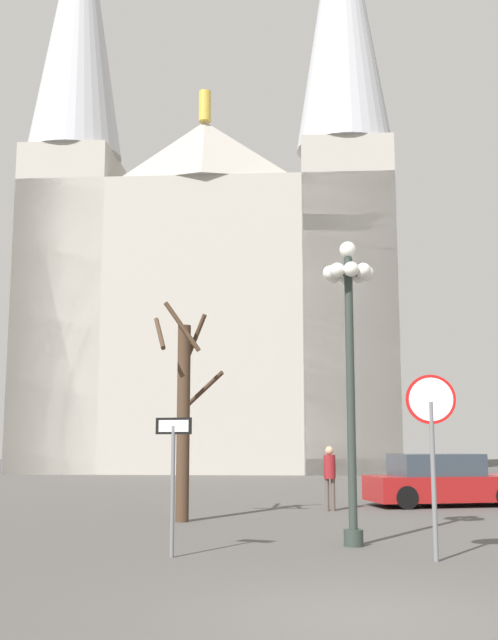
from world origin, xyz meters
name	(u,v)px	position (x,y,z in m)	size (l,w,h in m)	color
ground_plane	(364,618)	(0.00, 0.00, 0.00)	(120.00, 120.00, 0.00)	#514F4C
cathedral	(210,263)	(-2.52, 35.96, 12.22)	(22.01, 12.44, 37.32)	#ADA89E
stop_sign	(432,428)	(1.85, 3.81, 2.13)	(0.81, 0.18, 3.01)	slate
one_way_arrow_sign	(173,466)	(-2.44, 4.38, 1.50)	(0.63, 0.30, 2.31)	slate
street_lamp	(350,337)	(0.81, 5.59, 3.87)	(0.99, 0.99, 5.74)	#2D3833
bare_tree	(183,412)	(-2.57, 9.78, 2.58)	(1.78, 1.76, 5.21)	#473323
parked_car_near_red	(441,481)	(4.73, 13.70, 0.70)	(4.59, 2.44, 1.49)	maroon
pedestrian_walking	(330,472)	(1.29, 12.34, 1.04)	(0.32, 0.32, 1.72)	#594C47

